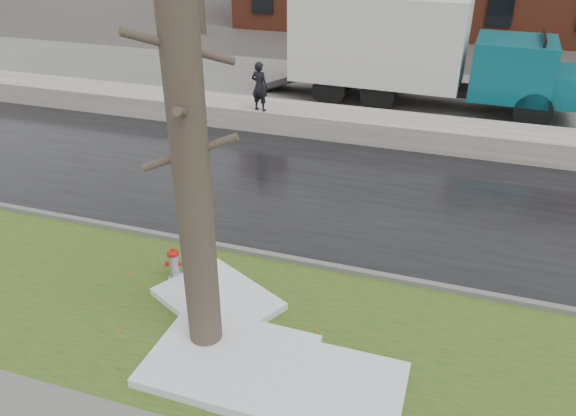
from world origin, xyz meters
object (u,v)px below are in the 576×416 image
(box_truck, at_px, (413,49))
(worker, at_px, (260,86))
(tree, at_px, (190,157))
(fire_hydrant, at_px, (174,263))

(box_truck, bearing_deg, worker, -131.55)
(tree, relative_size, worker, 4.34)
(tree, xyz_separation_m, worker, (-2.77, 9.96, -1.99))
(fire_hydrant, xyz_separation_m, worker, (-1.36, 8.45, 1.12))
(tree, xyz_separation_m, box_truck, (1.51, 14.43, -1.45))
(worker, bearing_deg, box_truck, -122.78)
(fire_hydrant, distance_m, worker, 8.63)
(fire_hydrant, height_order, box_truck, box_truck)
(fire_hydrant, height_order, worker, worker)
(tree, bearing_deg, worker, 105.54)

